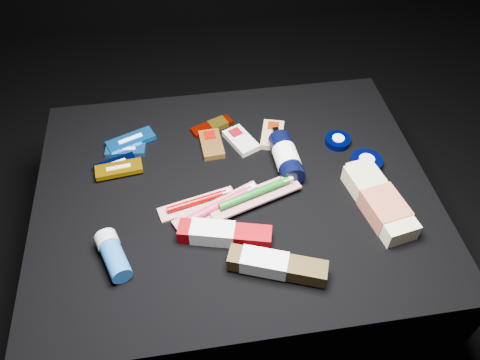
{
  "coord_description": "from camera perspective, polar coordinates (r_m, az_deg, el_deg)",
  "views": [
    {
      "loc": [
        -0.1,
        -0.75,
        1.28
      ],
      "look_at": [
        0.01,
        0.01,
        0.42
      ],
      "focal_mm": 35.0,
      "sensor_mm": 36.0,
      "label": 1
    }
  ],
  "objects": [
    {
      "name": "cloth_table",
      "position": [
        1.32,
        -0.58,
        -6.75
      ],
      "size": [
        0.98,
        0.78,
        0.4
      ],
      "primitive_type": "cube",
      "color": "black",
      "rests_on": "ground"
    },
    {
      "name": "toothbrush_pack_2",
      "position": [
        1.12,
        1.93,
        -1.79
      ],
      "size": [
        0.24,
        0.13,
        0.03
      ],
      "rotation": [
        0.0,
        0.0,
        0.32
      ],
      "color": "beige",
      "rests_on": "cloth_table"
    },
    {
      "name": "ground",
      "position": [
        1.49,
        -0.52,
        -11.15
      ],
      "size": [
        3.0,
        3.0,
        0.0
      ],
      "primitive_type": "plane",
      "color": "black",
      "rests_on": "ground"
    },
    {
      "name": "deodorant_stick",
      "position": [
        1.06,
        -15.21,
        -8.79
      ],
      "size": [
        0.09,
        0.13,
        0.05
      ],
      "rotation": [
        0.0,
        0.0,
        0.35
      ],
      "color": "#1D5499",
      "rests_on": "cloth_table"
    },
    {
      "name": "clif_bar_1",
      "position": [
        1.27,
        0.01,
        4.96
      ],
      "size": [
        0.09,
        0.12,
        0.02
      ],
      "rotation": [
        0.0,
        0.0,
        0.43
      ],
      "color": "silver",
      "rests_on": "cloth_table"
    },
    {
      "name": "luna_bar_1",
      "position": [
        1.3,
        -13.16,
        4.69
      ],
      "size": [
        0.14,
        0.09,
        0.02
      ],
      "rotation": [
        0.0,
        0.0,
        0.39
      ],
      "color": "#0B5AB8",
      "rests_on": "cloth_table"
    },
    {
      "name": "luna_bar_0",
      "position": [
        1.28,
        -13.79,
        3.54
      ],
      "size": [
        0.11,
        0.05,
        0.01
      ],
      "rotation": [
        0.0,
        0.0,
        -0.1
      ],
      "color": "#185493",
      "rests_on": "cloth_table"
    },
    {
      "name": "bodywash_bottle",
      "position": [
        1.15,
        16.67,
        -2.66
      ],
      "size": [
        0.12,
        0.24,
        0.05
      ],
      "rotation": [
        0.0,
        0.0,
        0.19
      ],
      "color": "beige",
      "rests_on": "cloth_table"
    },
    {
      "name": "luna_bar_2",
      "position": [
        1.25,
        -14.94,
        1.83
      ],
      "size": [
        0.11,
        0.07,
        0.01
      ],
      "rotation": [
        0.0,
        0.0,
        0.33
      ],
      "color": "black",
      "rests_on": "cloth_table"
    },
    {
      "name": "toothpaste_carton_green",
      "position": [
        1.01,
        4.0,
        -10.24
      ],
      "size": [
        0.21,
        0.12,
        0.04
      ],
      "rotation": [
        0.0,
        0.0,
        -0.36
      ],
      "color": "#33240C",
      "rests_on": "cloth_table"
    },
    {
      "name": "toothpaste_carton_red",
      "position": [
        1.06,
        -2.38,
        -6.58
      ],
      "size": [
        0.21,
        0.1,
        0.04
      ],
      "rotation": [
        0.0,
        0.0,
        -0.25
      ],
      "color": "#7A0005",
      "rests_on": "cloth_table"
    },
    {
      "name": "luna_bar_3",
      "position": [
        1.23,
        -14.53,
        1.29
      ],
      "size": [
        0.12,
        0.06,
        0.02
      ],
      "rotation": [
        0.0,
        0.0,
        0.11
      ],
      "color": "#AE7A05",
      "rests_on": "cloth_table"
    },
    {
      "name": "toothbrush_pack_0",
      "position": [
        1.13,
        -5.09,
        -2.74
      ],
      "size": [
        0.2,
        0.09,
        0.02
      ],
      "rotation": [
        0.0,
        0.0,
        0.24
      ],
      "color": "beige",
      "rests_on": "cloth_table"
    },
    {
      "name": "toothbrush_pack_1",
      "position": [
        1.11,
        -2.38,
        -3.18
      ],
      "size": [
        0.23,
        0.14,
        0.03
      ],
      "rotation": [
        0.0,
        0.0,
        0.43
      ],
      "color": "#B8B2AD",
      "rests_on": "cloth_table"
    },
    {
      "name": "lotion_bottle",
      "position": [
        1.2,
        5.64,
        2.78
      ],
      "size": [
        0.07,
        0.19,
        0.06
      ],
      "rotation": [
        0.0,
        0.0,
        0.04
      ],
      "color": "black",
      "rests_on": "cloth_table"
    },
    {
      "name": "clif_bar_0",
      "position": [
        1.27,
        -3.52,
        4.51
      ],
      "size": [
        0.06,
        0.11,
        0.02
      ],
      "rotation": [
        0.0,
        0.0,
        0.06
      ],
      "color": "#4B2E10",
      "rests_on": "cloth_table"
    },
    {
      "name": "clif_bar_2",
      "position": [
        1.29,
        3.98,
        5.65
      ],
      "size": [
        0.08,
        0.12,
        0.02
      ],
      "rotation": [
        0.0,
        0.0,
        -0.29
      ],
      "color": "tan",
      "rests_on": "cloth_table"
    },
    {
      "name": "power_bar",
      "position": [
        1.32,
        -3.2,
        6.65
      ],
      "size": [
        0.12,
        0.08,
        0.01
      ],
      "rotation": [
        0.0,
        0.0,
        0.39
      ],
      "color": "#8A0A00",
      "rests_on": "cloth_table"
    },
    {
      "name": "cream_tin_lower",
      "position": [
        1.25,
        15.11,
        2.09
      ],
      "size": [
        0.08,
        0.08,
        0.03
      ],
      "rotation": [
        0.0,
        0.0,
        -0.16
      ],
      "color": "black",
      "rests_on": "cloth_table"
    },
    {
      "name": "cream_tin_upper",
      "position": [
        1.3,
        11.84,
        4.71
      ],
      "size": [
        0.07,
        0.07,
        0.02
      ],
      "rotation": [
        0.0,
        0.0,
        -0.13
      ],
      "color": "black",
      "rests_on": "cloth_table"
    }
  ]
}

